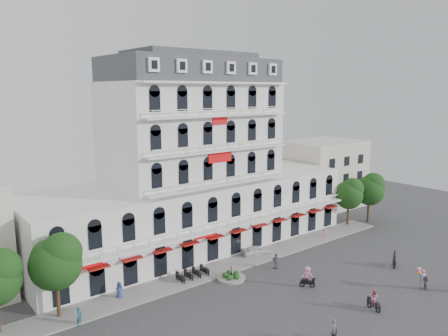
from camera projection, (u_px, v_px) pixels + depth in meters
ground at (289, 290)px, 46.40m from camera, size 120.00×120.00×0.00m
sidewalk at (235, 264)px, 53.32m from camera, size 53.00×4.00×0.16m
main_building at (192, 174)px, 58.50m from camera, size 45.00×15.00×25.80m
flank_building_east at (323, 174)px, 79.13m from camera, size 14.00×10.00×12.00m
traffic_island at (231, 277)px, 49.14m from camera, size 3.20×3.20×1.60m
parked_scooter_row at (193, 279)px, 49.29m from camera, size 4.40×1.80×1.10m
tree_west_inner at (56, 260)px, 39.87m from camera, size 4.76×4.76×8.25m
tree_east_inner at (349, 193)px, 67.90m from camera, size 4.40×4.37×7.57m
tree_east_outer at (370, 188)px, 69.52m from camera, size 4.65×4.65×8.05m
parked_car at (256, 251)px, 56.09m from camera, size 4.06×2.54×1.29m
rider_west at (334, 332)px, 36.53m from camera, size 1.52×1.07×2.22m
rider_southwest at (374, 299)px, 42.10m from camera, size 0.80×1.69×2.18m
rider_northeast at (394, 259)px, 52.40m from camera, size 1.51×1.09×2.13m
rider_center at (307, 276)px, 46.96m from camera, size 1.35×1.36×2.36m
pedestrian_left at (119, 290)px, 44.42m from camera, size 0.92×0.64×1.79m
pedestrian_mid at (276, 261)px, 51.84m from camera, size 1.21×0.86×1.91m
pedestrian_right at (324, 233)px, 62.49m from camera, size 1.03×0.66×1.51m
pedestrian_far at (79, 316)px, 39.38m from camera, size 0.75×0.70×1.73m
balloon_vendor at (424, 279)px, 46.31m from camera, size 1.50×1.37×2.45m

